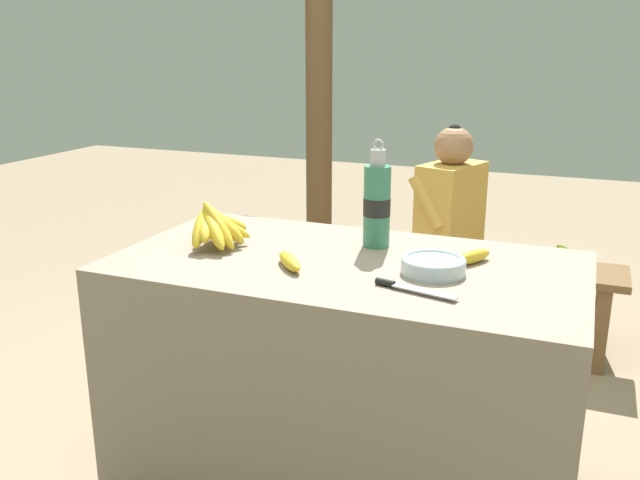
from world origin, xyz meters
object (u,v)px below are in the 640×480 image
(banana_bunch_ripe, at_px, (216,225))
(water_bottle, at_px, (377,204))
(knife, at_px, (404,287))
(loose_banana_side, at_px, (472,257))
(support_post_near, at_px, (319,78))
(loose_banana_front, at_px, (290,261))
(serving_bowl, at_px, (433,265))
(seated_vendor, at_px, (441,218))
(banana_bunch_green, at_px, (566,256))
(wooden_bench, at_px, (471,273))

(banana_bunch_ripe, relative_size, water_bottle, 0.85)
(knife, bearing_deg, water_bottle, 130.72)
(loose_banana_side, xyz_separation_m, support_post_near, (-1.14, 1.59, 0.43))
(banana_bunch_ripe, bearing_deg, loose_banana_front, -20.00)
(serving_bowl, relative_size, support_post_near, 0.08)
(loose_banana_front, height_order, seated_vendor, seated_vendor)
(serving_bowl, relative_size, knife, 0.79)
(loose_banana_side, relative_size, banana_bunch_green, 0.57)
(serving_bowl, bearing_deg, wooden_bench, 94.03)
(wooden_bench, bearing_deg, loose_banana_front, -102.34)
(knife, bearing_deg, loose_banana_side, 79.65)
(loose_banana_front, height_order, banana_bunch_green, loose_banana_front)
(serving_bowl, distance_m, wooden_bench, 1.40)
(wooden_bench, bearing_deg, serving_bowl, -85.97)
(water_bottle, xyz_separation_m, support_post_near, (-0.82, 1.52, 0.31))
(knife, xyz_separation_m, wooden_bench, (-0.05, 1.49, -0.45))
(serving_bowl, relative_size, water_bottle, 0.53)
(serving_bowl, relative_size, wooden_bench, 0.13)
(banana_bunch_green, bearing_deg, loose_banana_side, -101.69)
(seated_vendor, bearing_deg, loose_banana_front, 102.29)
(water_bottle, relative_size, banana_bunch_green, 1.32)
(knife, xyz_separation_m, support_post_near, (-1.01, 1.89, 0.44))
(loose_banana_front, height_order, wooden_bench, loose_banana_front)
(loose_banana_front, height_order, support_post_near, support_post_near)
(serving_bowl, xyz_separation_m, loose_banana_side, (0.09, 0.13, -0.00))
(loose_banana_front, xyz_separation_m, loose_banana_side, (0.49, 0.25, 0.00))
(seated_vendor, bearing_deg, support_post_near, -8.95)
(banana_bunch_green, relative_size, support_post_near, 0.11)
(water_bottle, distance_m, seated_vendor, 1.15)
(loose_banana_front, bearing_deg, wooden_bench, 77.66)
(loose_banana_front, bearing_deg, loose_banana_side, 26.43)
(water_bottle, xyz_separation_m, loose_banana_side, (0.32, -0.06, -0.12))
(serving_bowl, xyz_separation_m, seated_vendor, (-0.25, 1.30, -0.20))
(loose_banana_side, bearing_deg, water_bottle, 168.71)
(support_post_near, bearing_deg, banana_bunch_ripe, -79.10)
(banana_bunch_ripe, distance_m, knife, 0.70)
(loose_banana_front, bearing_deg, support_post_near, 109.44)
(seated_vendor, distance_m, support_post_near, 1.10)
(loose_banana_side, bearing_deg, banana_bunch_green, 78.31)
(water_bottle, bearing_deg, loose_banana_front, -118.79)
(banana_bunch_green, bearing_deg, seated_vendor, -178.28)
(loose_banana_side, distance_m, support_post_near, 2.00)
(banana_bunch_ripe, height_order, banana_bunch_green, banana_bunch_ripe)
(water_bottle, xyz_separation_m, banana_bunch_green, (0.57, 1.12, -0.44))
(banana_bunch_ripe, distance_m, seated_vendor, 1.40)
(banana_bunch_ripe, xyz_separation_m, water_bottle, (0.49, 0.20, 0.07))
(banana_bunch_ripe, xyz_separation_m, loose_banana_front, (0.32, -0.11, -0.05))
(wooden_bench, bearing_deg, support_post_near, 157.29)
(water_bottle, bearing_deg, seated_vendor, 90.77)
(banana_bunch_ripe, xyz_separation_m, serving_bowl, (0.72, -0.00, -0.05))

